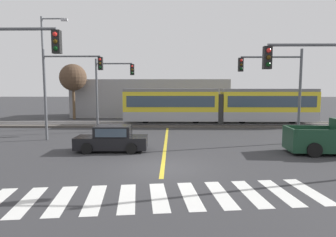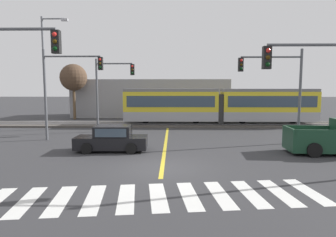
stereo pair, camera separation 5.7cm
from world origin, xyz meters
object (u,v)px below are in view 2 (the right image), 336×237
(traffic_light_near_right, at_px, (322,85))
(traffic_light_mid_right, at_px, (279,82))
(traffic_light_far_left, at_px, (109,84))
(street_lamp_west, at_px, (46,67))
(bare_tree_far_west, at_px, (73,78))
(traffic_light_mid_left, at_px, (64,81))
(light_rail_tram, at_px, (219,105))
(sedan_crossing, at_px, (112,139))
(traffic_light_near_left, at_px, (0,75))

(traffic_light_near_right, distance_m, traffic_light_mid_right, 8.10)
(traffic_light_far_left, relative_size, street_lamp_west, 0.62)
(street_lamp_west, bearing_deg, traffic_light_near_right, -39.55)
(traffic_light_far_left, bearing_deg, bare_tree_far_west, 122.64)
(traffic_light_mid_right, bearing_deg, traffic_light_mid_left, 176.45)
(light_rail_tram, relative_size, traffic_light_mid_left, 2.88)
(light_rail_tram, distance_m, traffic_light_mid_left, 14.87)
(sedan_crossing, xyz_separation_m, traffic_light_near_right, (9.61, -5.31, 3.20))
(light_rail_tram, xyz_separation_m, bare_tree_far_west, (-16.10, 5.45, 2.79))
(sedan_crossing, height_order, street_lamp_west, street_lamp_west)
(traffic_light_near_left, xyz_separation_m, traffic_light_mid_right, (13.97, 8.31, -0.14))
(traffic_light_mid_left, bearing_deg, traffic_light_near_right, -33.18)
(traffic_light_far_left, relative_size, traffic_light_mid_left, 0.95)
(traffic_light_near_right, distance_m, traffic_light_far_left, 17.08)
(traffic_light_near_right, bearing_deg, traffic_light_near_left, -178.72)
(traffic_light_mid_right, relative_size, traffic_light_mid_left, 0.98)
(bare_tree_far_west, bearing_deg, street_lamp_west, -86.93)
(street_lamp_west, bearing_deg, bare_tree_far_west, 93.07)
(traffic_light_mid_right, distance_m, bare_tree_far_west, 23.69)
(traffic_light_near_left, distance_m, traffic_light_mid_left, 9.26)
(traffic_light_far_left, bearing_deg, traffic_light_near_left, -96.81)
(sedan_crossing, xyz_separation_m, traffic_light_near_left, (-3.25, -5.59, 3.59))
(sedan_crossing, bearing_deg, traffic_light_far_left, 102.65)
(traffic_light_near_left, xyz_separation_m, traffic_light_mid_left, (-0.80, 9.22, -0.05))
(sedan_crossing, distance_m, traffic_light_mid_left, 6.49)
(traffic_light_far_left, height_order, street_lamp_west, street_lamp_west)
(traffic_light_near_right, distance_m, traffic_light_mid_left, 16.33)
(light_rail_tram, xyz_separation_m, traffic_light_far_left, (-9.83, -4.33, 1.97))
(traffic_light_near_right, xyz_separation_m, bare_tree_far_west, (-17.56, 22.59, 0.94))
(bare_tree_far_west, bearing_deg, traffic_light_mid_right, -37.98)
(light_rail_tram, distance_m, traffic_light_far_left, 10.93)
(sedan_crossing, distance_m, traffic_light_near_left, 7.40)
(traffic_light_mid_left, height_order, bare_tree_far_west, bare_tree_far_west)
(traffic_light_near_left, relative_size, bare_tree_far_west, 1.02)
(traffic_light_near_left, bearing_deg, sedan_crossing, 59.86)
(light_rail_tram, distance_m, traffic_light_near_left, 20.95)
(traffic_light_near_right, height_order, traffic_light_mid_left, traffic_light_mid_left)
(sedan_crossing, distance_m, bare_tree_far_west, 19.47)
(sedan_crossing, bearing_deg, light_rail_tram, 55.46)
(light_rail_tram, relative_size, traffic_light_far_left, 3.02)
(sedan_crossing, xyz_separation_m, bare_tree_far_west, (-7.95, 17.29, 4.14))
(light_rail_tram, relative_size, traffic_light_near_right, 3.15)
(sedan_crossing, height_order, traffic_light_near_left, traffic_light_near_left)
(sedan_crossing, bearing_deg, traffic_light_mid_right, 14.20)
(traffic_light_near_left, relative_size, traffic_light_mid_right, 1.04)
(sedan_crossing, distance_m, street_lamp_west, 12.54)
(traffic_light_far_left, bearing_deg, traffic_light_mid_right, -21.13)
(bare_tree_far_west, bearing_deg, light_rail_tram, -18.69)
(traffic_light_near_right, height_order, traffic_light_mid_right, traffic_light_mid_right)
(traffic_light_mid_left, xyz_separation_m, bare_tree_far_west, (-3.90, 13.66, 0.61))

